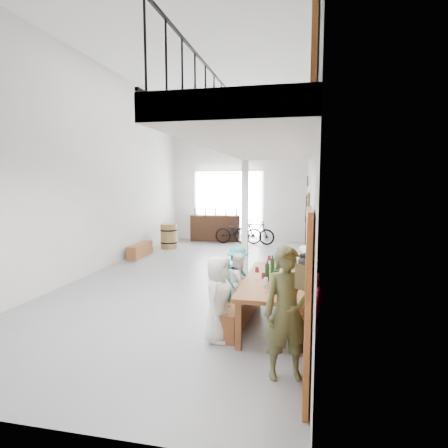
% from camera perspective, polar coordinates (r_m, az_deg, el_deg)
% --- Properties ---
extents(floor, '(12.00, 12.00, 0.00)m').
position_cam_1_polar(floor, '(9.63, -4.16, -7.91)').
color(floor, slate).
rests_on(floor, ground).
extents(room_walls, '(12.00, 12.00, 12.00)m').
position_cam_1_polar(room_walls, '(9.40, -4.35, 13.57)').
color(room_walls, white).
rests_on(room_walls, ground).
extents(gateway_portal, '(2.80, 0.08, 2.80)m').
position_cam_1_polar(gateway_portal, '(15.23, 0.65, 2.75)').
color(gateway_portal, white).
rests_on(gateway_portal, ground).
extents(right_wall_decor, '(0.07, 8.28, 5.07)m').
position_cam_1_polar(right_wall_decor, '(7.11, 12.61, 1.09)').
color(right_wall_decor, brown).
rests_on(right_wall_decor, ground).
extents(balcony, '(1.52, 5.62, 4.00)m').
position_cam_1_polar(balcony, '(5.89, 5.78, 12.03)').
color(balcony, silver).
rests_on(balcony, ground).
extents(tasting_table, '(1.04, 2.50, 0.79)m').
position_cam_1_polar(tasting_table, '(6.36, 7.85, -8.95)').
color(tasting_table, brown).
rests_on(tasting_table, ground).
extents(bench_inner, '(0.44, 1.90, 0.43)m').
position_cam_1_polar(bench_inner, '(6.54, 2.40, -12.94)').
color(bench_inner, brown).
rests_on(bench_inner, ground).
extents(bench_wall, '(0.33, 1.79, 0.41)m').
position_cam_1_polar(bench_wall, '(6.42, 11.12, -13.54)').
color(bench_wall, brown).
rests_on(bench_wall, ground).
extents(tableware, '(0.68, 1.72, 0.35)m').
position_cam_1_polar(tableware, '(6.11, 7.35, -7.40)').
color(tableware, black).
rests_on(tableware, tasting_table).
extents(side_bench, '(0.40, 1.47, 0.41)m').
position_cam_1_polar(side_bench, '(12.34, -12.67, -3.88)').
color(side_bench, brown).
rests_on(side_bench, ground).
extents(oak_barrel, '(0.60, 0.60, 0.89)m').
position_cam_1_polar(oak_barrel, '(13.55, -8.40, -1.84)').
color(oak_barrel, olive).
rests_on(oak_barrel, ground).
extents(serving_counter, '(2.02, 0.72, 1.05)m').
position_cam_1_polar(serving_counter, '(15.13, -1.29, -0.61)').
color(serving_counter, '#341C0E').
rests_on(serving_counter, ground).
extents(counter_bottles, '(1.73, 0.21, 0.28)m').
position_cam_1_polar(counter_bottles, '(15.09, -1.28, 1.90)').
color(counter_bottles, black).
rests_on(counter_bottles, serving_counter).
extents(guest_left_a, '(0.46, 0.66, 1.30)m').
position_cam_1_polar(guest_left_a, '(5.70, -0.95, -11.30)').
color(guest_left_a, white).
rests_on(guest_left_a, ground).
extents(guest_left_b, '(0.32, 0.45, 1.15)m').
position_cam_1_polar(guest_left_b, '(6.30, 0.39, -10.28)').
color(guest_left_b, teal).
rests_on(guest_left_b, ground).
extents(guest_left_c, '(0.46, 0.56, 1.10)m').
position_cam_1_polar(guest_left_c, '(6.95, 2.37, -8.90)').
color(guest_left_c, white).
rests_on(guest_left_c, ground).
extents(guest_left_d, '(0.69, 0.86, 1.17)m').
position_cam_1_polar(guest_left_d, '(7.26, 2.09, -7.93)').
color(guest_left_d, teal).
rests_on(guest_left_d, ground).
extents(guest_right_a, '(0.27, 0.63, 1.06)m').
position_cam_1_polar(guest_right_a, '(5.89, 13.54, -12.11)').
color(guest_right_a, maroon).
rests_on(guest_right_a, ground).
extents(guest_right_b, '(0.82, 1.21, 1.25)m').
position_cam_1_polar(guest_right_b, '(6.45, 12.49, -9.57)').
color(guest_right_b, black).
rests_on(guest_right_b, ground).
extents(guest_right_c, '(0.56, 0.70, 1.26)m').
position_cam_1_polar(guest_right_c, '(6.99, 12.40, -8.24)').
color(guest_right_c, white).
rests_on(guest_right_c, ground).
extents(host_standing, '(0.68, 0.55, 1.63)m').
position_cam_1_polar(host_standing, '(4.69, 9.62, -13.22)').
color(host_standing, '#4E4F2C').
rests_on(host_standing, ground).
extents(potted_plant, '(0.49, 0.45, 0.48)m').
position_cam_1_polar(potted_plant, '(9.77, 10.83, -6.35)').
color(potted_plant, '#184D17').
rests_on(potted_plant, ground).
extents(bicycle_near, '(1.83, 0.72, 0.95)m').
position_cam_1_polar(bicycle_near, '(14.43, 2.22, -1.15)').
color(bicycle_near, black).
rests_on(bicycle_near, ground).
extents(bicycle_far, '(1.62, 0.63, 0.95)m').
position_cam_1_polar(bicycle_far, '(14.29, 4.63, -1.24)').
color(bicycle_far, black).
rests_on(bicycle_far, ground).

